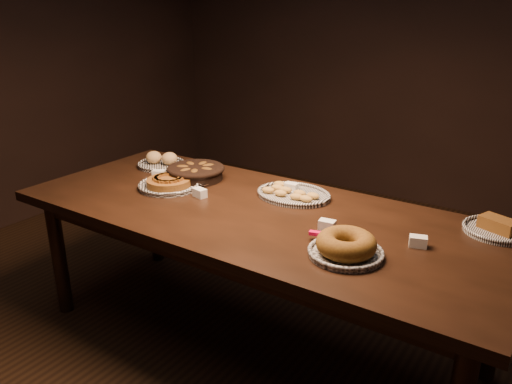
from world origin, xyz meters
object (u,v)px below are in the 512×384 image
Objects in this scene: buffet_table at (255,224)px; apple_tart_plate at (169,184)px; bundt_cake_plate at (346,247)px; madeleine_platter at (293,194)px.

apple_tart_plate reaches higher than buffet_table.
apple_tart_plate is at bearing 159.84° from bundt_cake_plate.
apple_tart_plate is (-0.56, 0.00, 0.10)m from buffet_table.
bundt_cake_plate is at bearing -31.60° from apple_tart_plate.
bundt_cake_plate is (0.50, -0.45, 0.02)m from madeleine_platter.
apple_tart_plate is at bearing 179.66° from buffet_table.
apple_tart_plate is 1.14m from bundt_cake_plate.
madeleine_platter is at bearing 127.87° from bundt_cake_plate.
buffet_table is at bearing -21.89° from apple_tart_plate.
apple_tart_plate is 1.04× the size of bundt_cake_plate.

